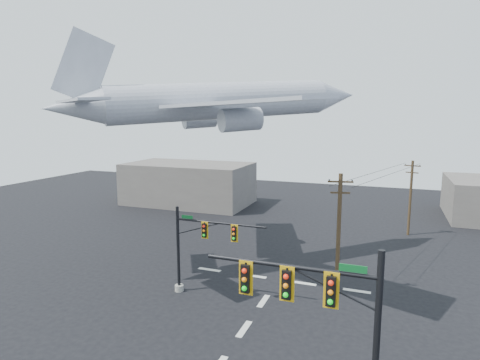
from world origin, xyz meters
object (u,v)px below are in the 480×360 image
at_px(utility_pole_b, 410,197).
at_px(airliner, 221,102).
at_px(signal_mast_near, 330,327).
at_px(signal_mast_far, 196,248).
at_px(utility_pole_a, 339,232).

relative_size(utility_pole_b, airliner, 0.36).
distance_m(signal_mast_near, signal_mast_far, 14.26).
relative_size(utility_pole_a, utility_pole_b, 1.08).
distance_m(signal_mast_far, airliner, 12.08).
xyz_separation_m(signal_mast_near, utility_pole_b, (4.27, 30.83, -0.14)).
height_order(signal_mast_far, airliner, airliner).
distance_m(utility_pole_a, utility_pole_b, 18.43).
relative_size(signal_mast_near, utility_pole_a, 0.89).
height_order(utility_pole_a, airliner, airliner).
xyz_separation_m(signal_mast_near, airliner, (-11.24, 15.33, 9.56)).
bearing_deg(signal_mast_far, airliner, 95.15).
bearing_deg(signal_mast_far, utility_pole_b, 55.09).
height_order(utility_pole_b, airliner, airliner).
xyz_separation_m(signal_mast_far, utility_pole_a, (9.46, 3.86, 1.14)).
distance_m(utility_pole_b, airliner, 23.97).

